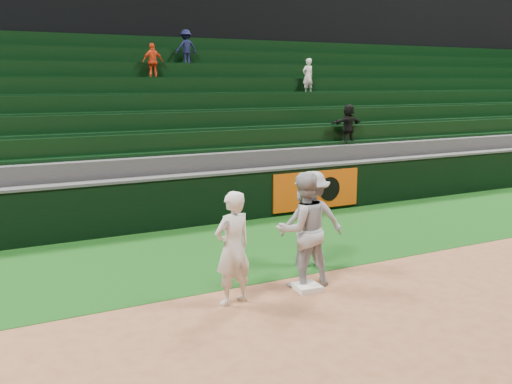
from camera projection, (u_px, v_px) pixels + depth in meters
The scene contains 9 objects.
ground at pixel (332, 292), 9.35m from camera, with size 70.00×70.00×0.00m, color brown.
foul_grass at pixel (249, 246), 11.96m from camera, with size 36.00×4.20×0.01m, color #0E380E.
upper_deck at pixel (90, 17), 23.40m from camera, with size 40.00×12.00×12.00m, color black.
first_base at pixel (307, 287), 9.45m from camera, with size 0.41×0.41×0.09m, color white.
first_baseman at pixel (233, 248), 8.73m from camera, with size 0.65×0.43×1.78m, color silver.
baserunner at pixel (303, 230), 9.50m from camera, with size 0.94×0.74×1.94m, color #A3A6AE.
base_coach at pixel (312, 219), 10.56m from camera, with size 1.15×0.66×1.78m, color gray.
field_wall at pixel (209, 198), 13.77m from camera, with size 36.00×0.45×1.25m.
stadium_seating at pixel (158, 140), 16.84m from camera, with size 36.00×5.95×5.00m.
Camera 1 is at (-5.20, -7.29, 3.40)m, focal length 40.00 mm.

